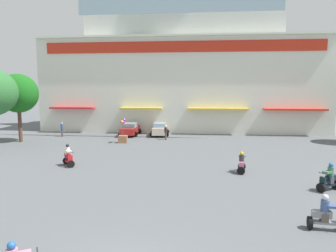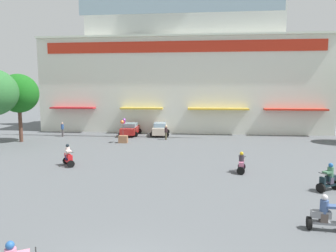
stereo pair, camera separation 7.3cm
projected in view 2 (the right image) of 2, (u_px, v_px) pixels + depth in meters
name	position (u px, v px, depth m)	size (l,w,h in m)	color
ground_plane	(165.00, 170.00, 21.81)	(128.00, 128.00, 0.00)	#575B5F
colonial_building	(184.00, 53.00, 42.62)	(36.27, 14.80, 23.29)	silver
plaza_tree_2	(19.00, 94.00, 32.33)	(4.11, 3.66, 7.08)	brown
parked_car_0	(130.00, 129.00, 37.27)	(2.34, 4.34, 1.47)	red
parked_car_1	(160.00, 129.00, 37.05)	(2.42, 4.05, 1.51)	beige
scooter_rider_2	(329.00, 179.00, 17.30)	(1.43, 1.19, 1.57)	black
scooter_rider_3	(68.00, 157.00, 22.83)	(1.25, 1.38, 1.61)	black
scooter_rider_5	(241.00, 164.00, 21.02)	(0.74, 1.42, 1.45)	black
scooter_rider_6	(326.00, 216.00, 12.52)	(1.50, 0.66, 1.49)	black
pedestrian_0	(62.00, 128.00, 36.16)	(0.38, 0.38, 1.66)	#4F474A
pedestrian_1	(166.00, 132.00, 34.04)	(0.41, 0.41, 1.54)	brown
balloon_vendor_cart	(123.00, 134.00, 32.17)	(0.91, 0.82, 2.54)	#9A6A4A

